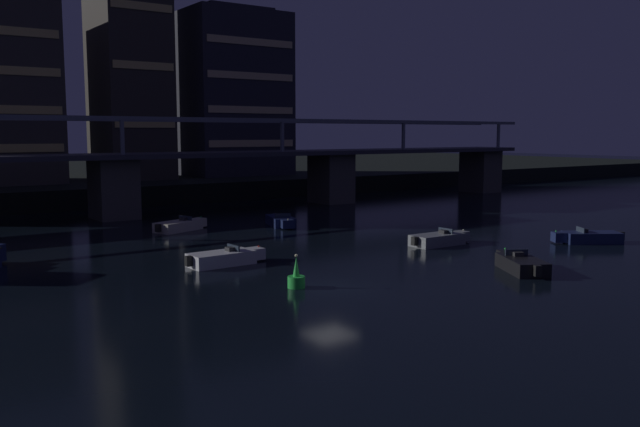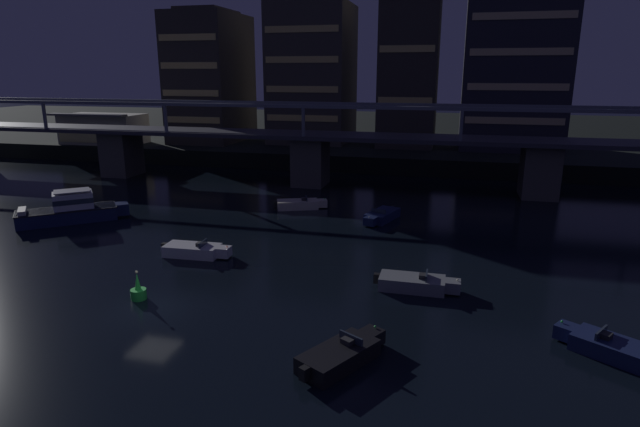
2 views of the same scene
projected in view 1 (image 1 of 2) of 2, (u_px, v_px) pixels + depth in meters
The scene contains 12 objects.
ground_plane at pixel (330, 288), 34.29m from camera, with size 400.00×400.00×0.00m, color black.
far_riverbank at pixel (12, 178), 101.12m from camera, with size 240.00×80.00×2.20m, color black.
river_bridge at pixel (113, 173), 61.68m from camera, with size 105.52×6.40×9.38m.
tower_central at pixel (128, 40), 82.19m from camera, with size 8.01×10.35×34.56m.
tower_east_tall at pixel (231, 94), 91.56m from camera, with size 13.59×11.63×22.39m.
speedboat_near_center at pixel (180, 226), 54.36m from camera, with size 5.08×3.10×1.16m.
speedboat_mid_left at pixel (520, 264), 38.45m from camera, with size 3.59×4.87×1.16m.
speedboat_mid_center at pixel (439, 239), 47.43m from camera, with size 5.19×1.80×1.16m.
speedboat_mid_right at pixel (281, 221), 57.17m from camera, with size 2.91×5.15×1.16m.
speedboat_far_left at pixel (224, 258), 40.29m from camera, with size 5.21×1.96×1.16m.
speedboat_far_center at pixel (589, 237), 48.25m from camera, with size 4.80×3.77×1.16m.
channel_buoy at pixel (296, 279), 34.27m from camera, with size 0.90×0.90×1.76m.
Camera 1 is at (-19.66, -27.23, 7.90)m, focal length 37.53 mm.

